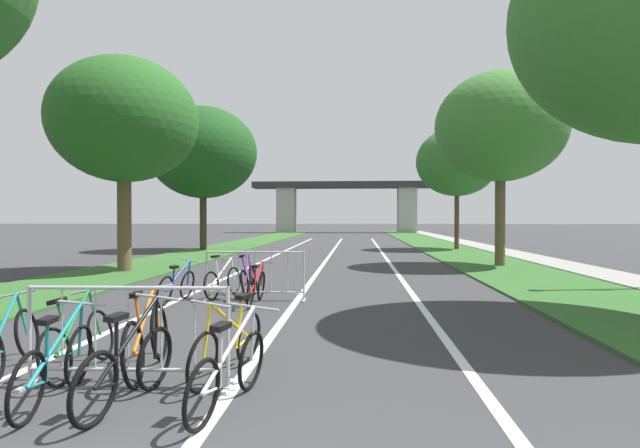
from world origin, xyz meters
TOP-DOWN VIEW (x-y plane):
  - grass_verge_left at (-6.28, 29.32)m, footprint 3.32×71.67m
  - grass_verge_right at (6.28, 29.32)m, footprint 3.32×71.67m
  - sidewalk_path_right at (8.75, 29.32)m, footprint 1.62×71.67m
  - lane_stripe_center at (0.00, 20.73)m, footprint 0.14×41.46m
  - lane_stripe_right_lane at (2.54, 20.73)m, footprint 0.14×41.46m
  - lane_stripe_left_lane at (-2.54, 20.73)m, footprint 0.14×41.46m
  - overpass_bridge at (0.00, 59.23)m, footprint 22.32×2.90m
  - tree_left_oak_near at (-6.22, 14.17)m, footprint 4.70×4.70m
  - tree_left_maple_mid at (-6.93, 24.96)m, footprint 5.74×5.74m
  - tree_right_oak_mid at (6.40, 16.93)m, footprint 4.63×4.63m
  - tree_right_pine_near at (6.75, 26.70)m, footprint 4.45×4.45m
  - crowd_barrier_nearest at (-1.10, 3.34)m, footprint 2.16×0.53m
  - crowd_barrier_second at (-0.89, 8.91)m, footprint 2.16×0.48m
  - bicycle_teal_0 at (-1.56, 2.82)m, footprint 0.47×1.66m
  - bicycle_silver_1 at (0.10, 2.82)m, footprint 0.61×1.63m
  - bicycle_red_2 at (-0.77, 8.43)m, footprint 0.42×1.68m
  - bicycle_yellow_3 at (-0.15, 3.75)m, footprint 0.51×1.68m
  - bicycle_white_4 at (-1.70, 9.34)m, footprint 0.56×1.63m
  - bicycle_black_5 at (-0.85, 2.79)m, footprint 0.51×1.60m
  - bicycle_green_6 at (-1.88, 3.78)m, footprint 0.48×1.64m
  - bicycle_orange_7 at (-1.10, 3.81)m, footprint 0.52×1.75m
  - bicycle_purple_8 at (-1.11, 9.35)m, footprint 0.49×1.67m
  - bicycle_blue_9 at (-2.45, 8.50)m, footprint 0.57×1.59m
  - bicycle_teal_10 at (-2.70, 3.76)m, footprint 0.69×1.61m

SIDE VIEW (x-z plane):
  - lane_stripe_center at x=0.00m, z-range 0.00..0.01m
  - lane_stripe_right_lane at x=2.54m, z-range 0.00..0.01m
  - lane_stripe_left_lane at x=-2.54m, z-range 0.00..0.01m
  - grass_verge_left at x=-6.28m, z-range 0.00..0.05m
  - grass_verge_right at x=6.28m, z-range 0.00..0.05m
  - sidewalk_path_right at x=8.75m, z-range 0.00..0.08m
  - bicycle_red_2 at x=-0.77m, z-range -0.08..0.77m
  - bicycle_blue_9 at x=-2.45m, z-range -0.10..0.80m
  - bicycle_silver_1 at x=0.10m, z-range -0.10..0.80m
  - bicycle_teal_10 at x=-2.70m, z-range -0.08..0.80m
  - bicycle_white_4 at x=-1.70m, z-range -0.12..0.83m
  - bicycle_yellow_3 at x=-0.15m, z-range -0.10..0.82m
  - bicycle_green_6 at x=-1.88m, z-range -0.10..0.83m
  - bicycle_teal_0 at x=-1.56m, z-range -0.09..0.82m
  - bicycle_black_5 at x=-0.85m, z-range -0.13..0.86m
  - bicycle_purple_8 at x=-1.11m, z-range -0.14..0.90m
  - bicycle_orange_7 at x=-1.10m, z-range -0.09..0.86m
  - crowd_barrier_nearest at x=-1.10m, z-range -0.01..1.04m
  - crowd_barrier_second at x=-0.89m, z-range -0.01..1.04m
  - overpass_bridge at x=0.00m, z-range 1.04..7.10m
  - tree_right_pine_near at x=6.75m, z-range 1.47..8.20m
  - tree_left_oak_near at x=-6.22m, z-range 1.43..8.34m
  - tree_right_oak_mid at x=6.40m, z-range 1.51..8.51m
  - tree_left_maple_mid at x=-6.93m, z-range 1.40..9.08m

